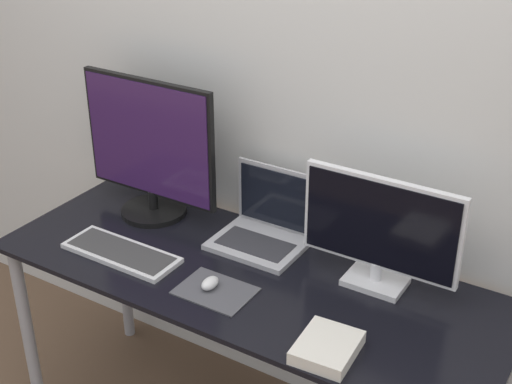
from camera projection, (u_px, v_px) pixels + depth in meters
wall_back at (307, 94)px, 2.38m from camera, size 7.00×0.05×2.50m
desk at (246, 298)px, 2.36m from camera, size 1.71×0.64×0.76m
monitor_left at (150, 150)px, 2.55m from camera, size 0.55×0.24×0.52m
monitor_right at (380, 230)px, 2.16m from camera, size 0.51×0.13×0.37m
laptop at (265, 225)px, 2.47m from camera, size 0.31×0.25×0.25m
keyboard at (121, 253)px, 2.40m from camera, size 0.42×0.16×0.02m
mousepad at (215, 291)px, 2.21m from camera, size 0.23×0.17×0.00m
mouse at (210, 283)px, 2.22m from camera, size 0.04×0.07×0.03m
book at (327, 348)px, 1.95m from camera, size 0.17×0.20×0.04m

